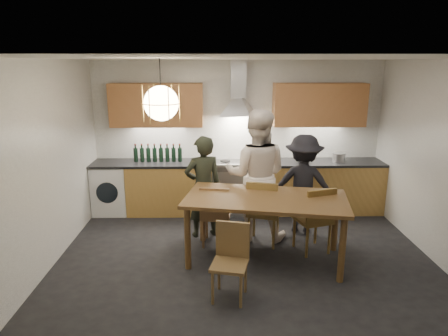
{
  "coord_description": "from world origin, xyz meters",
  "views": [
    {
      "loc": [
        -0.37,
        -4.7,
        2.55
      ],
      "look_at": [
        -0.27,
        0.4,
        1.2
      ],
      "focal_mm": 32.0,
      "sensor_mm": 36.0,
      "label": 1
    }
  ],
  "objects_px": {
    "stock_pot": "(339,158)",
    "dining_table": "(266,205)",
    "person_mid": "(256,175)",
    "chair_back_left": "(215,212)",
    "chair_front": "(231,255)",
    "person_right": "(303,184)",
    "mixing_bowl": "(303,161)",
    "person_left": "(203,187)",
    "wine_bottles": "(158,153)"
  },
  "relations": [
    {
      "from": "stock_pot",
      "to": "dining_table",
      "type": "bearing_deg",
      "value": -130.04
    },
    {
      "from": "person_mid",
      "to": "stock_pot",
      "type": "height_order",
      "value": "person_mid"
    },
    {
      "from": "dining_table",
      "to": "stock_pot",
      "type": "xyz_separation_m",
      "value": [
        1.46,
        1.74,
        0.2
      ]
    },
    {
      "from": "chair_back_left",
      "to": "chair_front",
      "type": "height_order",
      "value": "chair_back_left"
    },
    {
      "from": "dining_table",
      "to": "person_right",
      "type": "relative_size",
      "value": 1.45
    },
    {
      "from": "mixing_bowl",
      "to": "dining_table",
      "type": "bearing_deg",
      "value": -116.04
    },
    {
      "from": "dining_table",
      "to": "person_left",
      "type": "relative_size",
      "value": 1.44
    },
    {
      "from": "person_left",
      "to": "person_right",
      "type": "height_order",
      "value": "person_left"
    },
    {
      "from": "chair_back_left",
      "to": "person_mid",
      "type": "distance_m",
      "value": 0.82
    },
    {
      "from": "person_left",
      "to": "person_mid",
      "type": "distance_m",
      "value": 0.8
    },
    {
      "from": "person_right",
      "to": "person_mid",
      "type": "bearing_deg",
      "value": 24.7
    },
    {
      "from": "mixing_bowl",
      "to": "chair_back_left",
      "type": "bearing_deg",
      "value": -138.57
    },
    {
      "from": "chair_front",
      "to": "wine_bottles",
      "type": "distance_m",
      "value": 2.98
    },
    {
      "from": "person_right",
      "to": "wine_bottles",
      "type": "xyz_separation_m",
      "value": [
        -2.32,
        0.95,
        0.29
      ]
    },
    {
      "from": "person_mid",
      "to": "wine_bottles",
      "type": "height_order",
      "value": "person_mid"
    },
    {
      "from": "chair_front",
      "to": "person_left",
      "type": "height_order",
      "value": "person_left"
    },
    {
      "from": "chair_back_left",
      "to": "person_right",
      "type": "xyz_separation_m",
      "value": [
        1.33,
        0.49,
        0.25
      ]
    },
    {
      "from": "mixing_bowl",
      "to": "person_left",
      "type": "bearing_deg",
      "value": -150.87
    },
    {
      "from": "stock_pot",
      "to": "wine_bottles",
      "type": "height_order",
      "value": "wine_bottles"
    },
    {
      "from": "stock_pot",
      "to": "wine_bottles",
      "type": "bearing_deg",
      "value": 178.13
    },
    {
      "from": "chair_front",
      "to": "mixing_bowl",
      "type": "bearing_deg",
      "value": 76.08
    },
    {
      "from": "chair_back_left",
      "to": "person_mid",
      "type": "xyz_separation_m",
      "value": [
        0.6,
        0.33,
        0.44
      ]
    },
    {
      "from": "dining_table",
      "to": "chair_back_left",
      "type": "bearing_deg",
      "value": 159.58
    },
    {
      "from": "person_left",
      "to": "stock_pot",
      "type": "distance_m",
      "value": 2.49
    },
    {
      "from": "chair_front",
      "to": "mixing_bowl",
      "type": "xyz_separation_m",
      "value": [
        1.32,
        2.56,
        0.45
      ]
    },
    {
      "from": "chair_back_left",
      "to": "chair_front",
      "type": "bearing_deg",
      "value": 105.94
    },
    {
      "from": "chair_back_left",
      "to": "chair_front",
      "type": "xyz_separation_m",
      "value": [
        0.18,
        -1.24,
        -0.03
      ]
    },
    {
      "from": "stock_pot",
      "to": "person_right",
      "type": "bearing_deg",
      "value": -132.89
    },
    {
      "from": "person_mid",
      "to": "person_left",
      "type": "bearing_deg",
      "value": 6.57
    },
    {
      "from": "chair_front",
      "to": "person_left",
      "type": "xyz_separation_m",
      "value": [
        -0.36,
        1.62,
        0.28
      ]
    },
    {
      "from": "person_right",
      "to": "mixing_bowl",
      "type": "xyz_separation_m",
      "value": [
        0.16,
        0.82,
        0.17
      ]
    },
    {
      "from": "chair_front",
      "to": "wine_bottles",
      "type": "height_order",
      "value": "wine_bottles"
    },
    {
      "from": "person_right",
      "to": "stock_pot",
      "type": "distance_m",
      "value": 1.17
    },
    {
      "from": "chair_back_left",
      "to": "person_right",
      "type": "distance_m",
      "value": 1.44
    },
    {
      "from": "person_right",
      "to": "mixing_bowl",
      "type": "bearing_deg",
      "value": -89.31
    },
    {
      "from": "wine_bottles",
      "to": "chair_front",
      "type": "bearing_deg",
      "value": -66.54
    },
    {
      "from": "mixing_bowl",
      "to": "person_mid",
      "type": "bearing_deg",
      "value": -132.08
    },
    {
      "from": "stock_pot",
      "to": "person_mid",
      "type": "bearing_deg",
      "value": -146.29
    },
    {
      "from": "person_left",
      "to": "person_mid",
      "type": "relative_size",
      "value": 0.8
    },
    {
      "from": "person_mid",
      "to": "person_right",
      "type": "bearing_deg",
      "value": -156.41
    },
    {
      "from": "dining_table",
      "to": "stock_pot",
      "type": "height_order",
      "value": "stock_pot"
    },
    {
      "from": "chair_back_left",
      "to": "chair_front",
      "type": "relative_size",
      "value": 1.07
    },
    {
      "from": "dining_table",
      "to": "mixing_bowl",
      "type": "relative_size",
      "value": 8.32
    },
    {
      "from": "dining_table",
      "to": "person_left",
      "type": "xyz_separation_m",
      "value": [
        -0.83,
        0.78,
        -0.0
      ]
    },
    {
      "from": "dining_table",
      "to": "person_mid",
      "type": "bearing_deg",
      "value": 105.23
    },
    {
      "from": "dining_table",
      "to": "mixing_bowl",
      "type": "height_order",
      "value": "mixing_bowl"
    },
    {
      "from": "wine_bottles",
      "to": "person_left",
      "type": "bearing_deg",
      "value": -52.56
    },
    {
      "from": "chair_front",
      "to": "chair_back_left",
      "type": "bearing_deg",
      "value": 111.39
    },
    {
      "from": "stock_pot",
      "to": "wine_bottles",
      "type": "distance_m",
      "value": 3.11
    },
    {
      "from": "chair_back_left",
      "to": "person_mid",
      "type": "relative_size",
      "value": 0.47
    }
  ]
}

